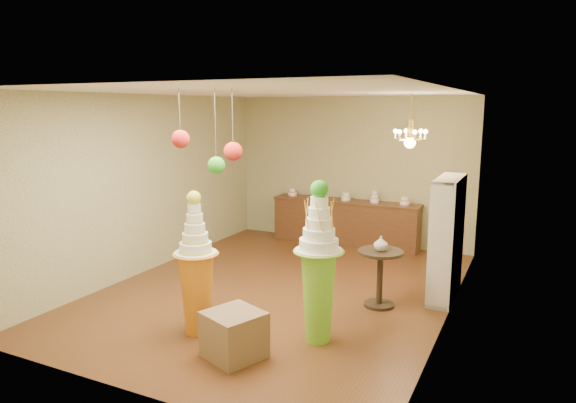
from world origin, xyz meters
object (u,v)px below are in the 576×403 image
at_px(pedestal_green, 318,276).
at_px(round_table, 380,270).
at_px(pedestal_orange, 197,280).
at_px(sideboard, 345,222).

bearing_deg(pedestal_green, round_table, 75.47).
bearing_deg(pedestal_orange, round_table, 45.70).
bearing_deg(pedestal_orange, pedestal_green, 17.33).
bearing_deg(pedestal_orange, sideboard, 87.26).
relative_size(pedestal_orange, round_table, 2.21).
height_order(pedestal_orange, round_table, pedestal_orange).
height_order(pedestal_green, pedestal_orange, pedestal_green).
xyz_separation_m(pedestal_orange, round_table, (1.80, 1.84, -0.16)).
height_order(pedestal_green, sideboard, pedestal_green).
xyz_separation_m(sideboard, round_table, (1.57, -2.96, 0.05)).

